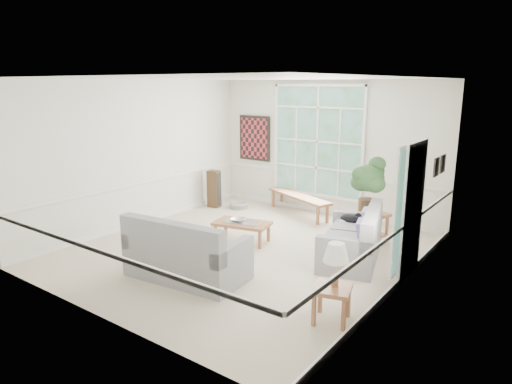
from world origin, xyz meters
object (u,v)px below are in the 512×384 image
loveseat_right (351,234)px  loveseat_front (187,247)px  coffee_table (242,232)px  side_table (332,304)px  end_table (370,227)px

loveseat_right → loveseat_front: (-1.73, -2.12, 0.04)m
coffee_table → side_table: 3.20m
loveseat_front → end_table: bearing=57.4°
loveseat_front → end_table: size_ratio=3.33×
loveseat_front → coffee_table: bearing=93.7°
loveseat_right → loveseat_front: size_ratio=0.92×
loveseat_right → loveseat_front: bearing=-145.7°
loveseat_right → coffee_table: bearing=173.5°
coffee_table → side_table: (2.72, -1.69, 0.04)m
loveseat_front → coffee_table: 1.81m
loveseat_front → end_table: (1.61, 3.26, -0.22)m
loveseat_front → side_table: 2.43m
coffee_table → side_table: size_ratio=2.22×
loveseat_front → loveseat_right: bearing=44.4°
loveseat_right → end_table: size_ratio=3.07×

